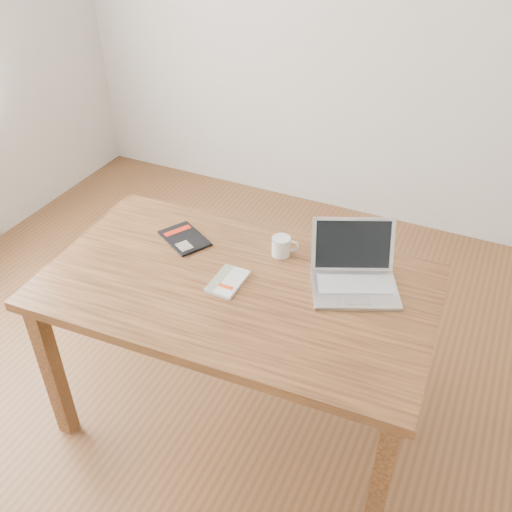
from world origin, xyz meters
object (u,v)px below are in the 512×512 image
at_px(desk, 237,301).
at_px(white_guidebook, 228,281).
at_px(black_guidebook, 184,238).
at_px(laptop, 354,273).
at_px(coffee_mug, 282,246).

xyz_separation_m(desk, white_guidebook, (-0.03, -0.01, 0.10)).
height_order(desk, black_guidebook, black_guidebook).
bearing_deg(laptop, white_guidebook, -178.81).
bearing_deg(white_guidebook, coffee_mug, 66.24).
relative_size(white_guidebook, laptop, 0.44).
bearing_deg(white_guidebook, black_guidebook, 148.68).
xyz_separation_m(laptop, coffee_mug, (-0.31, 0.05, -0.00)).
height_order(black_guidebook, laptop, laptop).
bearing_deg(desk, white_guidebook, -158.68).
height_order(black_guidebook, coffee_mug, coffee_mug).
bearing_deg(desk, coffee_mug, 68.68).
distance_m(white_guidebook, laptop, 0.47).
bearing_deg(coffee_mug, desk, -131.57).
bearing_deg(coffee_mug, laptop, -32.55).
height_order(desk, white_guidebook, white_guidebook).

